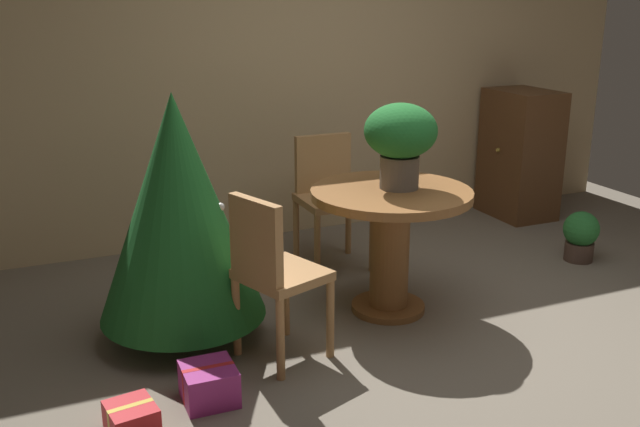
% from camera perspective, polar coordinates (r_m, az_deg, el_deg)
% --- Properties ---
extents(ground_plane, '(6.60, 6.60, 0.00)m').
position_cam_1_polar(ground_plane, '(4.17, 10.09, -9.84)').
color(ground_plane, '#756B5B').
extents(back_wall_panel, '(6.00, 0.10, 2.60)m').
position_cam_1_polar(back_wall_panel, '(5.71, -1.56, 11.36)').
color(back_wall_panel, tan).
rests_on(back_wall_panel, ground_plane).
extents(round_dining_table, '(0.95, 0.95, 0.77)m').
position_cam_1_polar(round_dining_table, '(4.30, 5.60, -1.13)').
color(round_dining_table, brown).
rests_on(round_dining_table, ground_plane).
extents(flower_vase, '(0.43, 0.43, 0.50)m').
position_cam_1_polar(flower_vase, '(4.20, 6.43, 6.07)').
color(flower_vase, '#665B51').
rests_on(flower_vase, round_dining_table).
extents(wooden_chair_far, '(0.46, 0.43, 0.92)m').
position_cam_1_polar(wooden_chair_far, '(5.06, 0.76, 1.76)').
color(wooden_chair_far, '#B27F4C').
rests_on(wooden_chair_far, ground_plane).
extents(wooden_chair_left_near, '(0.51, 0.52, 0.91)m').
position_cam_1_polar(wooden_chair_left_near, '(3.70, -3.82, -4.43)').
color(wooden_chair_left_near, '#B27F4C').
rests_on(wooden_chair_left_near, ground_plane).
extents(holiday_tree, '(0.92, 0.92, 1.39)m').
position_cam_1_polar(holiday_tree, '(3.95, -11.20, 0.42)').
color(holiday_tree, brown).
rests_on(holiday_tree, ground_plane).
extents(gift_box_red, '(0.23, 0.25, 0.13)m').
position_cam_1_polar(gift_box_red, '(3.42, -14.73, -15.45)').
color(gift_box_red, red).
rests_on(gift_box_red, ground_plane).
extents(gift_box_purple, '(0.25, 0.26, 0.18)m').
position_cam_1_polar(gift_box_purple, '(3.55, -8.81, -13.22)').
color(gift_box_purple, '#9E287A').
rests_on(gift_box_purple, ground_plane).
extents(wooden_cabinet, '(0.48, 0.62, 1.09)m').
position_cam_1_polar(wooden_cabinet, '(6.43, 15.59, 4.57)').
color(wooden_cabinet, brown).
rests_on(wooden_cabinet, ground_plane).
extents(potted_plant, '(0.26, 0.26, 0.37)m').
position_cam_1_polar(potted_plant, '(5.53, 19.99, -1.59)').
color(potted_plant, '#4C382D').
rests_on(potted_plant, ground_plane).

